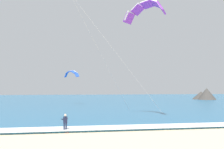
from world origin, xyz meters
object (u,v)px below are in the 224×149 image
at_px(kite_primary, 145,9).
at_px(kite_distant, 71,73).
at_px(kitesurfer, 65,122).
at_px(surfboard, 65,132).

height_order(kite_primary, kite_distant, kite_primary).
bearing_deg(kite_primary, kite_distant, 109.17).
distance_m(kitesurfer, kite_distant, 34.14).
bearing_deg(surfboard, kite_primary, 31.45).
height_order(kitesurfer, kite_distant, kite_distant).
relative_size(kitesurfer, kite_distant, 0.45).
bearing_deg(surfboard, kite_distant, 89.62).
bearing_deg(kitesurfer, kite_distant, 89.61).
height_order(kitesurfer, kite_primary, kite_primary).
height_order(surfboard, kite_distant, kite_distant).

